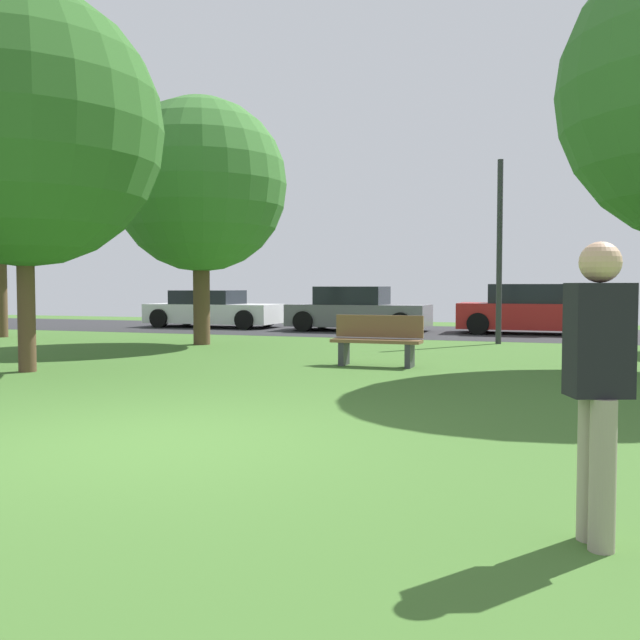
# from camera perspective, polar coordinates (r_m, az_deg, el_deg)

# --- Properties ---
(ground_plane) EXTENTS (44.00, 44.00, 0.00)m
(ground_plane) POSITION_cam_1_polar(r_m,az_deg,el_deg) (6.64, -13.65, -9.69)
(ground_plane) COLOR #3D6628
(road_strip) EXTENTS (44.00, 6.40, 0.01)m
(road_strip) POSITION_cam_1_polar(r_m,az_deg,el_deg) (21.79, 9.66, -0.98)
(road_strip) COLOR #28282B
(road_strip) RESTS_ON ground_plane
(maple_tree_near) EXTENTS (4.18, 4.18, 5.95)m
(maple_tree_near) POSITION_cam_1_polar(r_m,az_deg,el_deg) (17.39, -9.71, 10.75)
(maple_tree_near) COLOR brown
(maple_tree_near) RESTS_ON ground_plane
(maple_tree_far) EXTENTS (4.55, 4.55, 6.28)m
(maple_tree_far) POSITION_cam_1_polar(r_m,az_deg,el_deg) (12.81, -23.08, 14.18)
(maple_tree_far) COLOR brown
(maple_tree_far) RESTS_ON ground_plane
(person_thrower) EXTENTS (0.38, 0.32, 1.67)m
(person_thrower) POSITION_cam_1_polar(r_m,az_deg,el_deg) (4.10, 21.73, -4.50)
(person_thrower) COLOR gray
(person_thrower) RESTS_ON ground_plane
(parked_car_white) EXTENTS (4.55, 2.09, 1.27)m
(parked_car_white) POSITION_cam_1_polar(r_m,az_deg,el_deg) (24.39, -8.75, 0.81)
(parked_car_white) COLOR white
(parked_car_white) RESTS_ON ground_plane
(parked_car_grey) EXTENTS (4.39, 2.06, 1.41)m
(parked_car_grey) POSITION_cam_1_polar(r_m,az_deg,el_deg) (22.15, 3.06, 0.77)
(parked_car_grey) COLOR slate
(parked_car_grey) RESTS_ON ground_plane
(parked_car_red) EXTENTS (4.33, 1.94, 1.48)m
(parked_car_red) POSITION_cam_1_polar(r_m,az_deg,el_deg) (21.66, 16.87, 0.69)
(parked_car_red) COLOR #B21E1E
(parked_car_red) RESTS_ON ground_plane
(park_bench) EXTENTS (1.60, 0.45, 0.90)m
(park_bench) POSITION_cam_1_polar(r_m,az_deg,el_deg) (12.48, 4.69, -1.64)
(park_bench) COLOR brown
(park_bench) RESTS_ON ground_plane
(street_lamp_post) EXTENTS (0.14, 0.14, 4.50)m
(street_lamp_post) POSITION_cam_1_polar(r_m,az_deg,el_deg) (17.73, 14.42, 5.38)
(street_lamp_post) COLOR #2D2D33
(street_lamp_post) RESTS_ON ground_plane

